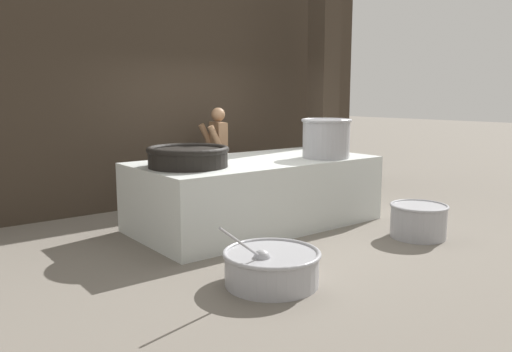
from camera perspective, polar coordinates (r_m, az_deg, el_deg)
The scene contains 9 objects.
ground_plane at distance 7.10m, azimuth -0.00°, elevation -5.57°, with size 60.00×60.00×0.00m, color slate.
back_wall at distance 8.66m, azimuth -8.92°, elevation 10.05°, with size 8.39×0.24×3.91m, color #382D23.
support_pillar at distance 9.19m, azimuth 7.71°, elevation 10.02°, with size 0.41×0.41×3.91m, color #382D23.
hearth_platform at distance 7.00m, azimuth -0.00°, elevation -1.88°, with size 3.37×1.71×0.93m.
giant_wok_near at distance 6.24m, azimuth -7.77°, elevation 2.30°, with size 1.02×1.02×0.26m.
stock_pot at distance 7.14m, azimuth 8.03°, elevation 4.38°, with size 0.71×0.71×0.55m.
cook at distance 8.19m, azimuth -4.36°, elevation 2.61°, with size 0.46×0.64×1.62m.
prep_bowl_vegetables at distance 4.89m, azimuth 1.79°, elevation -10.21°, with size 1.22×0.95×0.73m.
prep_bowl_meat at distance 6.76m, azimuth 18.07°, elevation -4.73°, with size 0.73×0.73×0.43m.
Camera 1 is at (-4.22, -5.41, 1.81)m, focal length 35.00 mm.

